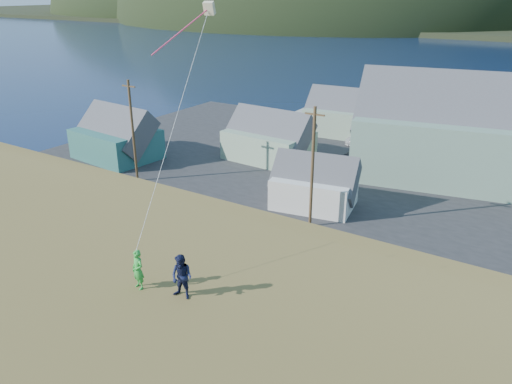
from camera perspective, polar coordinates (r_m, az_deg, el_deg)
ground at (r=38.74m, az=5.97°, el=-5.07°), size 900.00×900.00×0.00m
grass_strip at (r=37.14m, az=4.57°, el=-6.22°), size 110.00×8.00×0.10m
waterfront_lot at (r=53.32m, az=14.27°, el=2.23°), size 72.00×36.00×0.12m
wharf at (r=76.04m, az=15.74°, el=8.33°), size 26.00×14.00×0.90m
shed_teal at (r=57.29m, az=-15.73°, el=6.23°), size 9.68×7.27×7.21m
shed_palegreen_near at (r=54.73m, az=1.45°, el=6.21°), size 9.69×6.40×6.81m
shed_white at (r=42.99m, az=6.69°, el=0.98°), size 7.90×5.91×5.72m
shed_palegreen_far at (r=65.54m, az=10.58°, el=8.75°), size 11.34×7.08×7.31m
utility_poles at (r=39.01m, az=4.24°, el=2.94°), size 35.19×0.24×9.86m
parked_cars at (r=60.25m, az=9.51°, el=5.70°), size 21.94×11.72×1.57m
kite_flyer_green at (r=19.34m, az=-13.35°, el=-8.63°), size 0.65×0.49×1.58m
kite_flyer_navy at (r=18.45m, az=-8.48°, el=-9.58°), size 0.91×0.74×1.73m
kite_rig at (r=22.86m, az=-6.01°, el=19.42°), size 1.47×3.80×10.90m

